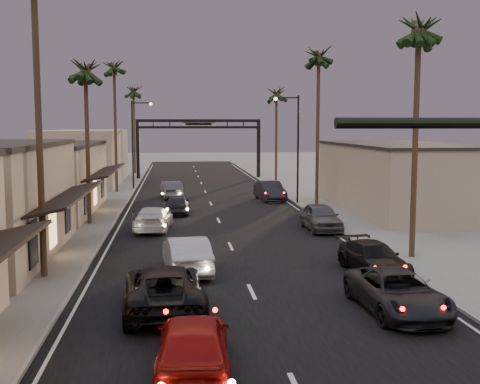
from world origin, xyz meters
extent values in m
plane|color=slate|center=(0.00, 40.00, 0.00)|extent=(200.00, 200.00, 0.00)
cube|color=black|center=(0.00, 45.00, 0.00)|extent=(14.00, 120.00, 0.02)
cube|color=slate|center=(-9.50, 52.00, 0.06)|extent=(5.00, 92.00, 0.12)
cube|color=slate|center=(9.50, 52.00, 0.06)|extent=(5.00, 92.00, 0.12)
cube|color=#BDAF91|center=(-13.00, 42.00, 2.50)|extent=(8.00, 16.00, 5.00)
cube|color=gray|center=(-13.00, 65.00, 3.00)|extent=(8.00, 20.00, 6.00)
cube|color=gray|center=(14.00, 40.00, 2.50)|extent=(8.00, 18.00, 5.00)
cube|color=black|center=(-7.40, 70.00, 3.50)|extent=(0.40, 0.40, 7.00)
cube|color=black|center=(7.40, 70.00, 3.50)|extent=(0.40, 0.40, 7.00)
cube|color=black|center=(0.00, 70.00, 7.10)|extent=(15.20, 0.35, 0.35)
cube|color=black|center=(0.00, 70.00, 6.30)|extent=(15.20, 0.30, 0.30)
cube|color=beige|center=(0.00, 69.98, 6.70)|extent=(4.20, 0.12, 1.00)
cylinder|color=black|center=(7.20, 45.00, 4.50)|extent=(0.16, 0.16, 9.00)
cylinder|color=black|center=(6.20, 45.00, 8.80)|extent=(2.00, 0.12, 0.12)
sphere|color=#FFD899|center=(5.30, 45.00, 8.70)|extent=(0.30, 0.30, 0.30)
cylinder|color=black|center=(-7.20, 58.00, 4.50)|extent=(0.16, 0.16, 9.00)
cylinder|color=black|center=(-6.20, 58.00, 8.80)|extent=(2.00, 0.12, 0.12)
sphere|color=#FFD899|center=(-5.30, 58.00, 8.70)|extent=(0.30, 0.30, 0.30)
cylinder|color=#38281C|center=(-8.60, 22.00, 6.50)|extent=(0.28, 0.28, 13.00)
cylinder|color=#38281C|center=(-8.60, 36.00, 5.00)|extent=(0.28, 0.28, 10.00)
sphere|color=black|center=(-8.60, 36.00, 10.60)|extent=(3.20, 3.20, 3.20)
cylinder|color=#38281C|center=(-8.60, 55.00, 6.00)|extent=(0.28, 0.28, 12.00)
sphere|color=black|center=(-8.60, 55.00, 12.60)|extent=(3.20, 3.20, 3.20)
cylinder|color=#38281C|center=(8.60, 24.00, 5.50)|extent=(0.28, 0.28, 11.00)
sphere|color=black|center=(8.60, 24.00, 11.60)|extent=(3.20, 3.20, 3.20)
cylinder|color=#38281C|center=(8.60, 44.00, 6.00)|extent=(0.28, 0.28, 12.00)
sphere|color=black|center=(8.60, 44.00, 12.60)|extent=(3.20, 3.20, 3.20)
cylinder|color=#38281C|center=(8.60, 64.00, 5.00)|extent=(0.28, 0.28, 10.00)
sphere|color=black|center=(8.60, 64.00, 10.60)|extent=(3.20, 3.20, 3.20)
cylinder|color=#38281C|center=(-8.30, 78.00, 5.50)|extent=(0.28, 0.28, 11.00)
sphere|color=black|center=(-8.30, 78.00, 11.60)|extent=(3.20, 3.20, 3.20)
imported|color=maroon|center=(-2.54, 11.44, 0.82)|extent=(2.17, 4.89, 1.64)
imported|color=black|center=(-3.41, 16.94, 0.82)|extent=(3.00, 6.05, 1.65)
imported|color=#ABABB1|center=(-2.49, 22.44, 0.82)|extent=(2.28, 5.16, 1.65)
imported|color=#BEBEBE|center=(-4.34, 33.51, 0.75)|extent=(2.57, 5.34, 1.50)
imported|color=black|center=(-2.83, 40.35, 0.74)|extent=(1.82, 4.35, 1.47)
imported|color=#414245|center=(-3.31, 50.01, 0.78)|extent=(2.25, 4.91, 1.56)
imported|color=black|center=(4.76, 15.86, 0.74)|extent=(2.67, 5.40, 1.47)
imported|color=black|center=(5.76, 21.36, 0.69)|extent=(2.54, 4.98, 1.38)
imported|color=#444348|center=(6.09, 32.48, 0.83)|extent=(2.05, 4.92, 1.67)
imported|color=black|center=(5.26, 47.51, 0.85)|extent=(2.30, 5.33, 1.71)
camera|label=1|loc=(-2.97, -4.00, 6.57)|focal=45.00mm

